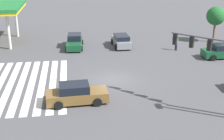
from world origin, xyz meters
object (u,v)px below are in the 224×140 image
Objects in this scene: car_1 at (121,41)px; pedestrian at (176,42)px; car_3 at (222,52)px; tree_corner_b at (216,16)px; traffic_signal_mast at (218,55)px; car_2 at (75,42)px; car_5 at (76,94)px.

pedestrian reaches higher than car_1.
car_3 is 5.46m from pedestrian.
pedestrian reaches higher than car_3.
tree_corner_b is (-6.58, 2.04, 2.74)m from car_3.
traffic_signal_mast is 20.92m from car_2.
pedestrian is at bearing -53.48° from traffic_signal_mast.
car_1 is 12.12m from car_3.
car_1 is at bearing -31.97° from traffic_signal_mast.
car_5 is 1.03× the size of tree_corner_b.
pedestrian is (-12.76, 12.46, 0.26)m from car_5.
tree_corner_b is at bearing 94.42° from car_2.
traffic_signal_mast is 1.15× the size of car_5.
pedestrian is 7.31m from tree_corner_b.
car_1 is at bearing 90.48° from car_2.
car_2 is 2.81× the size of pedestrian.
tree_corner_b is (-3.02, 6.17, 2.49)m from pedestrian.
car_1 is (-17.68, -4.09, -3.52)m from traffic_signal_mast.
car_2 is at bearing -20.85° from car_3.
traffic_signal_mast is at bearing 61.82° from car_3.
car_5 is at bearing 3.20° from car_2.
car_2 is 1.05× the size of tree_corner_b.
car_2 is 12.57m from pedestrian.
pedestrian is at bearing -63.95° from tree_corner_b.
traffic_signal_mast is at bearing -169.00° from car_1.
tree_corner_b is (-15.78, 18.63, 2.74)m from car_5.
car_3 is at bearing 72.51° from car_2.
tree_corner_b reaches higher than pedestrian.
car_3 is 0.91× the size of tree_corner_b.
pedestrian reaches higher than car_2.
car_1 is 6.84m from pedestrian.
tree_corner_b is at bearing 37.41° from car_5.
traffic_signal_mast reaches higher than car_1.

